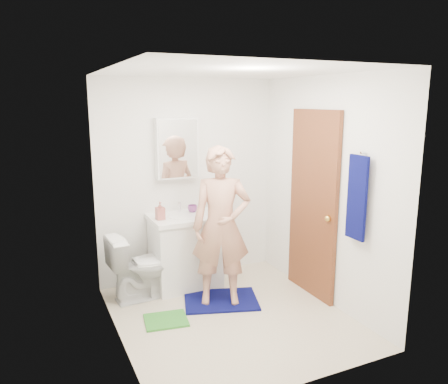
# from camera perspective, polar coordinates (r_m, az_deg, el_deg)

# --- Properties ---
(floor) EXTENTS (2.20, 2.40, 0.02)m
(floor) POSITION_cam_1_polar(r_m,az_deg,el_deg) (4.59, 0.90, -16.04)
(floor) COLOR beige
(floor) RESTS_ON ground
(ceiling) EXTENTS (2.20, 2.40, 0.02)m
(ceiling) POSITION_cam_1_polar(r_m,az_deg,el_deg) (4.07, 1.01, 15.67)
(ceiling) COLOR white
(ceiling) RESTS_ON ground
(wall_back) EXTENTS (2.20, 0.02, 2.40)m
(wall_back) POSITION_cam_1_polar(r_m,az_deg,el_deg) (5.26, -4.78, 1.53)
(wall_back) COLOR white
(wall_back) RESTS_ON ground
(wall_front) EXTENTS (2.20, 0.02, 2.40)m
(wall_front) POSITION_cam_1_polar(r_m,az_deg,el_deg) (3.16, 10.57, -5.65)
(wall_front) COLOR white
(wall_front) RESTS_ON ground
(wall_left) EXTENTS (0.02, 2.40, 2.40)m
(wall_left) POSITION_cam_1_polar(r_m,az_deg,el_deg) (3.83, -14.19, -2.71)
(wall_left) COLOR white
(wall_left) RESTS_ON ground
(wall_right) EXTENTS (0.02, 2.40, 2.40)m
(wall_right) POSITION_cam_1_polar(r_m,az_deg,el_deg) (4.75, 13.12, 0.13)
(wall_right) COLOR white
(wall_right) RESTS_ON ground
(vanity_cabinet) EXTENTS (0.75, 0.55, 0.80)m
(vanity_cabinet) POSITION_cam_1_polar(r_m,az_deg,el_deg) (5.15, -5.07, -7.93)
(vanity_cabinet) COLOR white
(vanity_cabinet) RESTS_ON floor
(countertop) EXTENTS (0.79, 0.59, 0.05)m
(countertop) POSITION_cam_1_polar(r_m,az_deg,el_deg) (5.02, -5.16, -3.36)
(countertop) COLOR white
(countertop) RESTS_ON vanity_cabinet
(sink_basin) EXTENTS (0.40, 0.40, 0.03)m
(sink_basin) POSITION_cam_1_polar(r_m,az_deg,el_deg) (5.02, -5.16, -3.19)
(sink_basin) COLOR white
(sink_basin) RESTS_ON countertop
(faucet) EXTENTS (0.03, 0.03, 0.12)m
(faucet) POSITION_cam_1_polar(r_m,az_deg,el_deg) (5.17, -5.85, -1.97)
(faucet) COLOR silver
(faucet) RESTS_ON countertop
(medicine_cabinet) EXTENTS (0.50, 0.12, 0.70)m
(medicine_cabinet) POSITION_cam_1_polar(r_m,az_deg,el_deg) (5.09, -6.18, 5.71)
(medicine_cabinet) COLOR white
(medicine_cabinet) RESTS_ON wall_back
(mirror_panel) EXTENTS (0.46, 0.01, 0.66)m
(mirror_panel) POSITION_cam_1_polar(r_m,az_deg,el_deg) (5.03, -5.95, 5.64)
(mirror_panel) COLOR white
(mirror_panel) RESTS_ON wall_back
(door) EXTENTS (0.05, 0.80, 2.05)m
(door) POSITION_cam_1_polar(r_m,az_deg,el_deg) (4.87, 11.52, -1.61)
(door) COLOR brown
(door) RESTS_ON ground
(door_knob) EXTENTS (0.07, 0.07, 0.07)m
(door_knob) POSITION_cam_1_polar(r_m,az_deg,el_deg) (4.62, 13.42, -3.39)
(door_knob) COLOR gold
(door_knob) RESTS_ON door
(towel) EXTENTS (0.03, 0.24, 0.80)m
(towel) POSITION_cam_1_polar(r_m,az_deg,el_deg) (4.26, 16.98, -0.72)
(towel) COLOR #080B4F
(towel) RESTS_ON wall_right
(towel_hook) EXTENTS (0.06, 0.02, 0.02)m
(towel_hook) POSITION_cam_1_polar(r_m,az_deg,el_deg) (4.22, 17.73, 4.91)
(towel_hook) COLOR silver
(towel_hook) RESTS_ON wall_right
(toilet) EXTENTS (0.76, 0.47, 0.74)m
(toilet) POSITION_cam_1_polar(r_m,az_deg,el_deg) (4.91, -10.59, -9.46)
(toilet) COLOR white
(toilet) RESTS_ON floor
(bath_mat) EXTENTS (0.92, 0.77, 0.02)m
(bath_mat) POSITION_cam_1_polar(r_m,az_deg,el_deg) (4.89, -0.40, -13.96)
(bath_mat) COLOR #080B4F
(bath_mat) RESTS_ON floor
(green_rug) EXTENTS (0.46, 0.41, 0.02)m
(green_rug) POSITION_cam_1_polar(r_m,az_deg,el_deg) (4.53, -7.58, -16.26)
(green_rug) COLOR green
(green_rug) RESTS_ON floor
(soap_dispenser) EXTENTS (0.10, 0.10, 0.20)m
(soap_dispenser) POSITION_cam_1_polar(r_m,az_deg,el_deg) (4.86, -8.34, -2.42)
(soap_dispenser) COLOR #A9574F
(soap_dispenser) RESTS_ON countertop
(toothbrush_cup) EXTENTS (0.14, 0.14, 0.09)m
(toothbrush_cup) POSITION_cam_1_polar(r_m,az_deg,el_deg) (5.15, -4.14, -2.18)
(toothbrush_cup) COLOR #7E3A80
(toothbrush_cup) RESTS_ON countertop
(man) EXTENTS (0.72, 0.60, 1.67)m
(man) POSITION_cam_1_polar(r_m,az_deg,el_deg) (4.55, -0.37, -4.48)
(man) COLOR tan
(man) RESTS_ON bath_mat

